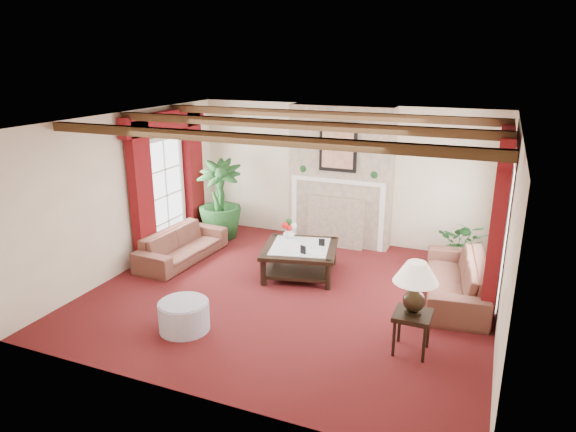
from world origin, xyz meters
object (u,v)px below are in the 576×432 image
at_px(sofa_right, 456,272).
at_px(coffee_table, 300,260).
at_px(sofa_left, 182,240).
at_px(potted_palm, 220,216).
at_px(ottoman, 184,316).
at_px(side_table, 411,332).

bearing_deg(sofa_right, coffee_table, -95.48).
height_order(sofa_left, potted_palm, potted_palm).
bearing_deg(potted_palm, ottoman, -67.96).
bearing_deg(potted_palm, sofa_right, -12.60).
height_order(sofa_left, sofa_right, sofa_right).
distance_m(side_table, ottoman, 3.00).
height_order(sofa_right, coffee_table, sofa_right).
distance_m(potted_palm, coffee_table, 2.47).
bearing_deg(sofa_left, coffee_table, -81.48).
xyz_separation_m(potted_palm, side_table, (4.35, -2.86, -0.18)).
relative_size(potted_palm, coffee_table, 1.48).
relative_size(sofa_right, potted_palm, 1.24).
bearing_deg(potted_palm, coffee_table, -27.43).
bearing_deg(sofa_right, potted_palm, -109.93).
bearing_deg(ottoman, coffee_table, 71.57).
xyz_separation_m(sofa_right, side_table, (-0.37, -1.80, -0.16)).
height_order(coffee_table, ottoman, coffee_table).
distance_m(potted_palm, side_table, 5.20).
bearing_deg(ottoman, sofa_right, 36.23).
xyz_separation_m(sofa_right, coffee_table, (-2.53, -0.08, -0.18)).
bearing_deg(sofa_left, side_table, -105.93).
relative_size(side_table, ottoman, 0.78).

